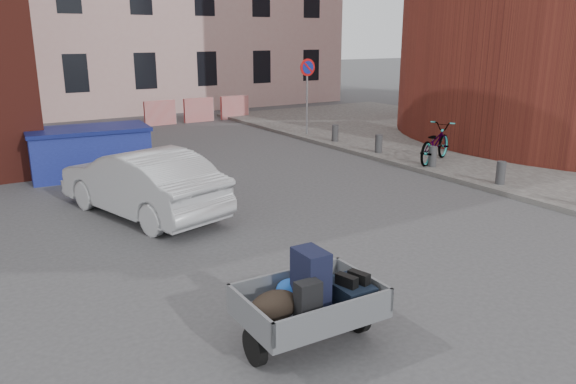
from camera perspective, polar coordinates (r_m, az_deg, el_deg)
ground at (r=9.55m, az=3.96°, el=-6.38°), size 120.00×120.00×0.00m
sidewalk at (r=19.20m, az=21.40°, el=4.06°), size 9.00×24.00×0.12m
no_parking_sign at (r=20.12m, az=1.98°, el=11.24°), size 0.60×0.09×2.65m
bollards at (r=15.73m, az=14.47°, el=3.53°), size 0.22×9.02×0.55m
barriers at (r=24.25m, az=-9.06°, el=8.23°), size 4.70×0.18×1.00m
trailer at (r=6.65m, az=2.10°, el=-10.93°), size 1.63×1.82×1.20m
dumpster at (r=15.60m, az=-19.50°, el=3.92°), size 3.14×1.82×1.26m
silver_car at (r=11.80m, az=-14.65°, el=0.97°), size 2.51×4.39×1.37m
bicycle at (r=16.25m, az=14.68°, el=4.82°), size 2.14×1.47×1.07m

